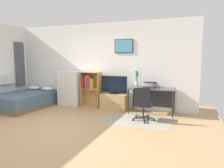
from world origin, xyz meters
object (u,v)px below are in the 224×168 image
object	(u,v)px
dresser	(70,88)
bamboo_vase	(137,78)
tv_stand	(114,101)
bookshelf	(90,86)
television	(114,85)
office_chair	(143,103)
desk	(152,92)
laptop	(150,85)
computer_mouse	(159,88)
bed	(25,100)
wine_glass	(136,83)

from	to	relation	value
dresser	bamboo_vase	distance (m)	2.30
tv_stand	dresser	bearing A→B (deg)	-179.45
dresser	bookshelf	size ratio (longest dim) A/B	1.02
television	office_chair	size ratio (longest dim) A/B	0.97
desk	bookshelf	bearing A→B (deg)	178.17
office_chair	laptop	xyz separation A→B (m)	(0.01, 0.91, 0.35)
television	computer_mouse	xyz separation A→B (m)	(1.39, -0.12, -0.01)
television	laptop	size ratio (longest dim) A/B	2.03
laptop	office_chair	bearing A→B (deg)	-89.90
dresser	bookshelf	xyz separation A→B (m)	(0.70, 0.06, 0.10)
bed	dresser	bearing A→B (deg)	34.15
bed	computer_mouse	xyz separation A→B (m)	(4.18, 0.64, 0.52)
television	desk	size ratio (longest dim) A/B	0.65
bed	bookshelf	bearing A→B (deg)	25.35
dresser	bookshelf	bearing A→B (deg)	5.20
dresser	computer_mouse	distance (m)	2.97
office_chair	bamboo_vase	distance (m)	1.22
bed	bookshelf	size ratio (longest dim) A/B	1.76
office_chair	wine_glass	bearing A→B (deg)	115.22
dresser	bookshelf	distance (m)	0.71
desk	computer_mouse	xyz separation A→B (m)	(0.21, -0.13, 0.15)
desk	wine_glass	size ratio (longest dim) A/B	7.10
television	bamboo_vase	xyz separation A→B (m)	(0.69, 0.12, 0.23)
office_chair	laptop	distance (m)	0.97
laptop	computer_mouse	xyz separation A→B (m)	(0.28, -0.13, -0.05)
bed	desk	world-z (taller)	desk
dresser	bookshelf	world-z (taller)	dresser
office_chair	bamboo_vase	world-z (taller)	bamboo_vase
tv_stand	desk	size ratio (longest dim) A/B	0.64
dresser	laptop	xyz separation A→B (m)	(2.68, 0.00, 0.22)
office_chair	computer_mouse	size ratio (longest dim) A/B	8.27
television	desk	xyz separation A→B (m)	(1.17, 0.01, -0.16)
bed	wine_glass	world-z (taller)	wine_glass
dresser	laptop	world-z (taller)	dresser
wine_glass	dresser	bearing A→B (deg)	175.81
television	bed	bearing A→B (deg)	-164.77
bookshelf	office_chair	distance (m)	2.21
wine_glass	bamboo_vase	bearing A→B (deg)	100.17
bookshelf	office_chair	size ratio (longest dim) A/B	1.33
desk	laptop	xyz separation A→B (m)	(-0.07, 0.00, 0.20)
laptop	computer_mouse	distance (m)	0.32
office_chair	wine_glass	size ratio (longest dim) A/B	4.78
desk	laptop	distance (m)	0.21
bamboo_vase	dresser	bearing A→B (deg)	-177.14
bed	laptop	distance (m)	4.01
bed	wine_glass	xyz separation A→B (m)	(3.53, 0.60, 0.63)
tv_stand	television	distance (m)	0.52
television	office_chair	bearing A→B (deg)	-39.18
bed	office_chair	bearing A→B (deg)	-0.11
tv_stand	bamboo_vase	distance (m)	1.02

